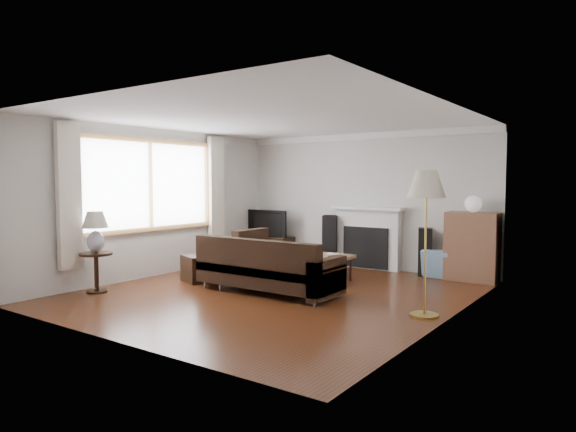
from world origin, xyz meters
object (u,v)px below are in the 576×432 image
Objects in this scene: tv_stand at (270,248)px; bookshelf at (472,247)px; floor_lamp at (425,244)px; side_table at (96,273)px; sectional_sofa at (269,267)px; coffee_table at (318,267)px.

tv_stand is 0.86× the size of bookshelf.
side_table is at bearing -161.59° from floor_lamp.
tv_stand is 0.41× the size of sectional_sofa.
bookshelf is 0.64× the size of floor_lamp.
coffee_table is (0.09, 1.23, -0.16)m from sectional_sofa.
sectional_sofa is (-2.18, -2.55, -0.18)m from bookshelf.
sectional_sofa is at bearing 35.66° from side_table.
floor_lamp is at bearing -0.05° from sectional_sofa.
tv_stand reaches higher than coffee_table.
tv_stand is 4.95m from floor_lamp.
sectional_sofa is at bearing 179.95° from floor_lamp.
sectional_sofa is 2.39m from floor_lamp.
bookshelf is (4.06, 0.03, 0.32)m from tv_stand.
side_table is (-2.12, -2.69, 0.08)m from coffee_table.
coffee_table is at bearing 151.26° from floor_lamp.
bookshelf is at bearing 49.41° from sectional_sofa.
floor_lamp reaches higher than tv_stand.
bookshelf is 0.48× the size of sectional_sofa.
bookshelf reaches higher than sectional_sofa.
floor_lamp reaches higher than sectional_sofa.
floor_lamp is at bearing 18.41° from side_table.
tv_stand is at bearing 149.07° from floor_lamp.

